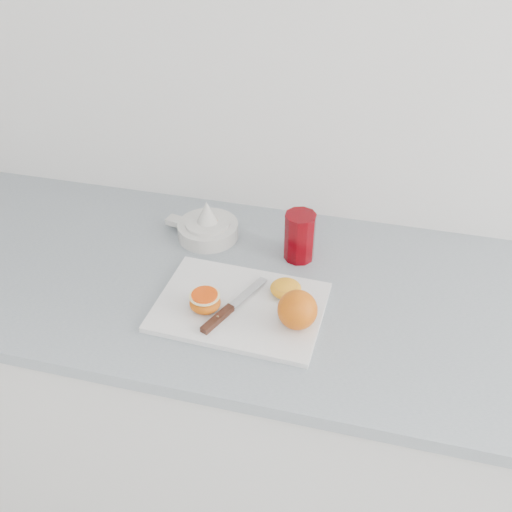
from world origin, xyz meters
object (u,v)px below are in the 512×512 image
object	(u,v)px
counter	(255,411)
half_orange	(205,302)
red_tumbler	(300,238)
cutting_board	(240,307)
citrus_juicer	(207,227)

from	to	relation	value
counter	half_orange	world-z (taller)	half_orange
half_orange	red_tumbler	distance (m)	0.28
cutting_board	counter	bearing A→B (deg)	84.72
cutting_board	red_tumbler	bearing A→B (deg)	67.43
cutting_board	citrus_juicer	xyz separation A→B (m)	(-0.14, 0.23, 0.02)
cutting_board	citrus_juicer	world-z (taller)	citrus_juicer
citrus_juicer	red_tumbler	distance (m)	0.23
cutting_board	red_tumbler	xyz separation A→B (m)	(0.08, 0.20, 0.05)
half_orange	citrus_juicer	world-z (taller)	citrus_juicer
counter	red_tumbler	xyz separation A→B (m)	(0.08, 0.11, 0.50)
counter	red_tumbler	distance (m)	0.52
red_tumbler	citrus_juicer	bearing A→B (deg)	172.86
citrus_juicer	red_tumbler	world-z (taller)	red_tumbler
citrus_juicer	red_tumbler	size ratio (longest dim) A/B	1.60
cutting_board	red_tumbler	size ratio (longest dim) A/B	2.91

